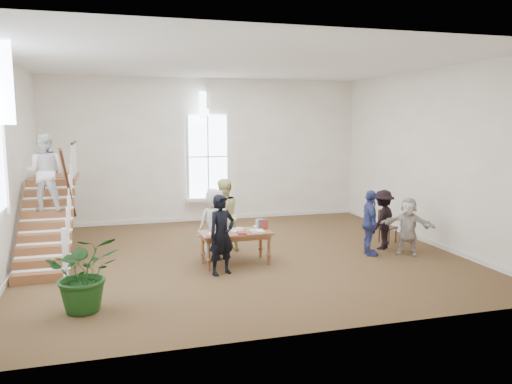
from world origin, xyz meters
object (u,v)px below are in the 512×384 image
object	(u,v)px
woman_cluster_a	(370,223)
floor_plant	(85,273)
side_chair	(386,224)
person_yellow	(223,216)
police_officer	(222,235)
woman_cluster_c	(408,226)
woman_cluster_b	(383,220)
elderly_woman	(215,224)
library_table	(236,235)

from	to	relation	value
woman_cluster_a	floor_plant	size ratio (longest dim) A/B	1.19
side_chair	person_yellow	bearing A→B (deg)	153.40
police_officer	woman_cluster_c	bearing A→B (deg)	-17.71
person_yellow	woman_cluster_b	bearing A→B (deg)	143.89
elderly_woman	woman_cluster_c	world-z (taller)	elderly_woman
police_officer	woman_cluster_b	bearing A→B (deg)	-8.97
library_table	police_officer	xyz separation A→B (m)	(-0.45, -0.64, 0.19)
elderly_woman	floor_plant	distance (m)	3.78
person_yellow	woman_cluster_c	distance (m)	4.44
person_yellow	floor_plant	bearing A→B (deg)	21.01
elderly_woman	library_table	bearing A→B (deg)	106.63
library_table	floor_plant	bearing A→B (deg)	-149.55
police_officer	woman_cluster_b	xyz separation A→B (m)	(4.30, 0.96, -0.10)
person_yellow	side_chair	size ratio (longest dim) A/B	2.06
elderly_woman	floor_plant	xyz separation A→B (m)	(-2.74, -2.60, -0.16)
woman_cluster_a	side_chair	size ratio (longest dim) A/B	1.79
library_table	person_yellow	distance (m)	1.14
library_table	woman_cluster_b	distance (m)	3.86
elderly_woman	side_chair	bearing A→B (deg)	170.24
elderly_woman	floor_plant	bearing A→B (deg)	30.10
floor_plant	side_chair	world-z (taller)	floor_plant
police_officer	side_chair	bearing A→B (deg)	-3.39
police_officer	side_chair	size ratio (longest dim) A/B	1.93
police_officer	floor_plant	bearing A→B (deg)	-174.34
woman_cluster_c	side_chair	bearing A→B (deg)	124.21
police_officer	woman_cluster_b	world-z (taller)	police_officer
elderly_woman	floor_plant	size ratio (longest dim) A/B	1.24
library_table	woman_cluster_c	distance (m)	4.16
library_table	elderly_woman	size ratio (longest dim) A/B	0.98
woman_cluster_a	side_chair	bearing A→B (deg)	-30.90
elderly_woman	person_yellow	world-z (taller)	person_yellow
elderly_woman	woman_cluster_a	size ratio (longest dim) A/B	1.05
elderly_woman	woman_cluster_b	world-z (taller)	elderly_woman
elderly_woman	woman_cluster_a	world-z (taller)	elderly_woman
library_table	floor_plant	distance (m)	3.68
elderly_woman	person_yellow	xyz separation A→B (m)	(0.30, 0.50, 0.08)
police_officer	woman_cluster_a	world-z (taller)	police_officer
person_yellow	woman_cluster_a	size ratio (longest dim) A/B	1.15
person_yellow	elderly_woman	bearing A→B (deg)	34.41
woman_cluster_b	side_chair	distance (m)	0.78
library_table	woman_cluster_b	world-z (taller)	woman_cluster_b
library_table	elderly_woman	xyz separation A→B (m)	(-0.35, 0.61, 0.16)
police_officer	woman_cluster_b	size ratio (longest dim) A/B	1.13
woman_cluster_c	library_table	bearing A→B (deg)	-144.05
woman_cluster_a	woman_cluster_c	bearing A→B (deg)	-88.60
library_table	police_officer	world-z (taller)	police_officer
police_officer	woman_cluster_a	size ratio (longest dim) A/B	1.08
woman_cluster_a	woman_cluster_b	xyz separation A→B (m)	(0.60, 0.45, -0.04)
side_chair	woman_cluster_c	bearing A→B (deg)	-120.32
library_table	woman_cluster_a	bearing A→B (deg)	-4.74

